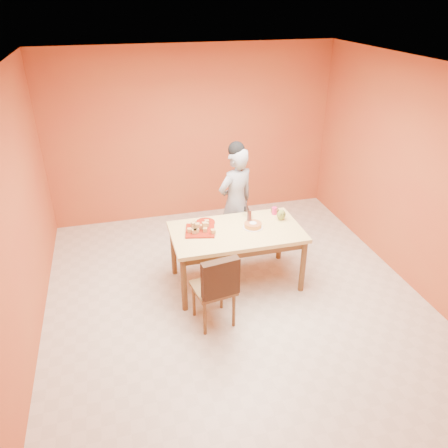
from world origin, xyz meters
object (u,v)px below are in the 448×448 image
object	(u,v)px
dining_chair	(214,287)
egg_ornament	(281,215)
person	(236,202)
dining_table	(237,237)
red_dinner_plate	(205,222)
checker_tin	(275,211)
pastry_platter	(200,231)
sponge_cake	(253,225)
magenta_glass	(274,211)

from	to	relation	value
dining_chair	egg_ornament	size ratio (longest dim) A/B	6.60
person	egg_ornament	world-z (taller)	person
dining_table	egg_ornament	distance (m)	0.66
red_dinner_plate	checker_tin	distance (m)	0.96
pastry_platter	sponge_cake	world-z (taller)	sponge_cake
red_dinner_plate	dining_chair	bearing A→B (deg)	-97.62
red_dinner_plate	magenta_glass	size ratio (longest dim) A/B	2.55
person	checker_tin	bearing A→B (deg)	115.62
red_dinner_plate	egg_ornament	xyz separation A→B (m)	(0.95, -0.17, 0.06)
dining_table	person	distance (m)	0.77
dining_table	egg_ornament	bearing A→B (deg)	10.73
dining_chair	person	world-z (taller)	person
dining_table	pastry_platter	distance (m)	0.46
dining_chair	red_dinner_plate	bearing A→B (deg)	73.57
pastry_platter	checker_tin	distance (m)	1.10
egg_ornament	checker_tin	xyz separation A→B (m)	(0.01, 0.23, -0.05)
sponge_cake	magenta_glass	size ratio (longest dim) A/B	2.24
dining_table	dining_chair	distance (m)	0.85
dining_table	checker_tin	world-z (taller)	checker_tin
sponge_cake	checker_tin	distance (m)	0.54
dining_table	sponge_cake	size ratio (longest dim) A/B	7.45
egg_ornament	magenta_glass	xyz separation A→B (m)	(-0.02, 0.18, -0.02)
egg_ornament	dining_chair	bearing A→B (deg)	-123.49
red_dinner_plate	magenta_glass	bearing A→B (deg)	0.77
pastry_platter	sponge_cake	size ratio (longest dim) A/B	1.63
magenta_glass	checker_tin	xyz separation A→B (m)	(0.03, 0.05, -0.03)
dining_chair	checker_tin	distance (m)	1.54
dining_chair	pastry_platter	bearing A→B (deg)	79.63
pastry_platter	sponge_cake	xyz separation A→B (m)	(0.65, -0.07, 0.03)
checker_tin	magenta_glass	bearing A→B (deg)	-120.69
person	egg_ornament	distance (m)	0.75
dining_table	checker_tin	bearing A→B (deg)	28.97
red_dinner_plate	egg_ornament	size ratio (longest dim) A/B	1.73
dining_chair	dining_table	bearing A→B (deg)	47.53
pastry_platter	person	bearing A→B (deg)	45.40
pastry_platter	red_dinner_plate	xyz separation A→B (m)	(0.11, 0.20, -0.00)
dining_table	dining_chair	world-z (taller)	dining_chair
dining_table	sponge_cake	world-z (taller)	sponge_cake
sponge_cake	magenta_glass	bearing A→B (deg)	35.98
red_dinner_plate	sponge_cake	xyz separation A→B (m)	(0.54, -0.27, 0.03)
pastry_platter	egg_ornament	bearing A→B (deg)	1.80
checker_tin	dining_chair	bearing A→B (deg)	-136.40
dining_chair	sponge_cake	size ratio (longest dim) A/B	4.35
sponge_cake	magenta_glass	distance (m)	0.48
dining_chair	red_dinner_plate	xyz separation A→B (m)	(0.13, 0.97, 0.28)
magenta_glass	dining_table	bearing A→B (deg)	-153.69
egg_ornament	checker_tin	world-z (taller)	egg_ornament
dining_chair	magenta_glass	world-z (taller)	dining_chair
dining_chair	checker_tin	xyz separation A→B (m)	(1.09, 1.04, 0.29)
dining_chair	sponge_cake	xyz separation A→B (m)	(0.67, 0.71, 0.31)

